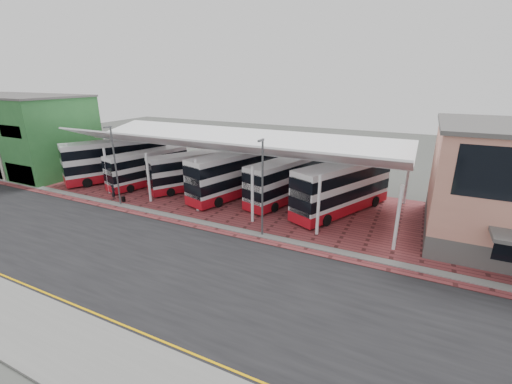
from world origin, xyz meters
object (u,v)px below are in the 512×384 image
bus_0 (116,160)px  bus_3 (235,174)px  pedestrian (113,192)px  bus_5 (342,188)px  bus_4 (286,180)px  bus_2 (193,171)px  bus_1 (148,168)px

bus_0 → bus_3: 16.54m
pedestrian → bus_5: bearing=-94.7°
bus_3 → bus_4: 5.64m
bus_2 → bus_3: size_ratio=0.83×
bus_5 → pedestrian: bus_5 is taller
bus_2 → bus_5: size_ratio=0.84×
bus_5 → bus_1: bearing=-151.9°
bus_0 → bus_5: 28.04m
bus_3 → bus_1: bearing=-158.3°
bus_1 → bus_4: (16.99, 2.01, 0.17)m
bus_0 → bus_1: bus_0 is taller
pedestrian → bus_2: bearing=-61.4°
bus_0 → bus_4: 22.15m
bus_2 → bus_3: bearing=31.4°
bus_5 → bus_2: bearing=-154.0°
bus_4 → bus_0: bearing=-158.3°
bus_2 → bus_0: bearing=-143.3°
pedestrian → bus_4: bearing=-87.2°
bus_4 → bus_5: size_ratio=0.93×
bus_3 → pedestrian: (-11.06, -6.82, -1.59)m
bus_4 → bus_1: bearing=-157.1°
bus_0 → pedestrian: (5.43, -5.66, -1.68)m
bus_5 → pedestrian: 23.73m
bus_4 → bus_5: bus_5 is taller
bus_2 → pedestrian: bearing=-98.2°
bus_1 → bus_5: (22.93, 1.38, 0.37)m
bus_0 → bus_3: bearing=33.7°
bus_1 → bus_5: bearing=19.0°
bus_3 → bus_2: bearing=-162.9°
bus_2 → pedestrian: (-5.50, -6.77, -1.29)m
bus_4 → bus_2: bearing=-158.6°
bus_1 → bus_4: bearing=22.3°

